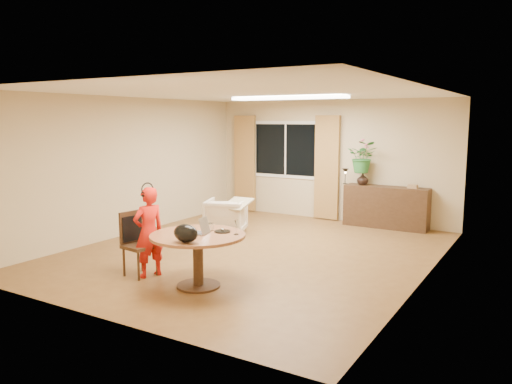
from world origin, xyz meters
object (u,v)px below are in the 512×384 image
child (149,232)px  sideboard (386,207)px  armchair (226,216)px  dining_table (198,245)px  dining_chair (140,244)px

child → sideboard: size_ratio=0.75×
child → sideboard: 5.22m
child → armchair: child is taller
armchair → sideboard: size_ratio=0.44×
dining_table → child: size_ratio=0.98×
dining_chair → armchair: dining_chair is taller
dining_table → child: bearing=179.9°
dining_chair → sideboard: (2.03, 4.90, -0.03)m
dining_table → armchair: dining_table is taller
dining_table → dining_chair: (-0.99, -0.04, -0.10)m
dining_table → sideboard: sideboard is taller
armchair → dining_chair: bearing=78.2°
armchair → sideboard: 3.27m
dining_table → armchair: (-1.42, 2.72, -0.22)m
sideboard → dining_chair: bearing=-112.5°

